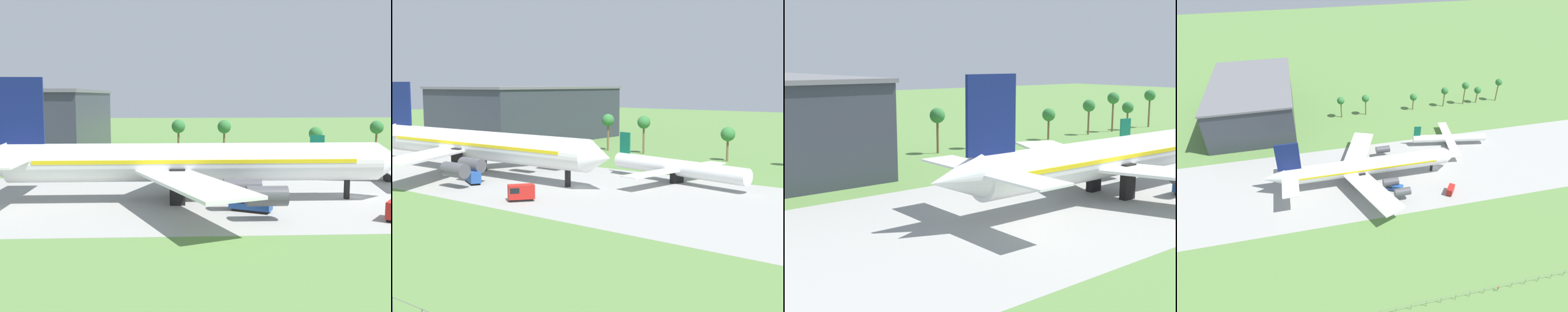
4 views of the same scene
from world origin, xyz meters
TOP-DOWN VIEW (x-y plane):
  - ground_plane at (0.00, 0.00)m, footprint 600.00×600.00m
  - taxiway_strip at (0.00, 0.00)m, footprint 320.00×44.00m
  - jet_airliner at (-28.22, -1.28)m, footprint 71.99×52.07m
  - regional_aircraft at (12.10, 14.98)m, footprint 31.17×28.22m
  - baggage_tug at (-0.28, -15.62)m, footprint 4.23×4.63m
  - fuel_truck at (-19.46, -9.42)m, footprint 6.40×4.68m
  - perimeter_fence at (0.00, -55.00)m, footprint 80.10×0.10m
  - no_stopping_sign at (-4.16, -55.31)m, footprint 0.44×0.08m
  - terminal_building at (-69.66, 58.82)m, footprint 36.72×61.20m
  - palm_tree_row at (16.95, 49.71)m, footprint 86.78×3.60m

SIDE VIEW (x-z plane):
  - ground_plane at x=0.00m, z-range 0.00..0.00m
  - taxiway_strip at x=0.00m, z-range 0.00..0.02m
  - no_stopping_sign at x=-4.16m, z-range 0.21..1.89m
  - fuel_truck at x=-19.46m, z-range 0.10..2.59m
  - perimeter_fence at x=0.00m, z-range 0.40..2.50m
  - baggage_tug at x=-0.28m, z-range 0.10..2.84m
  - regional_aircraft at x=12.10m, z-range -1.55..7.52m
  - jet_airliner at x=-28.22m, z-range -3.69..16.09m
  - palm_tree_row at x=16.95m, z-range 2.35..14.51m
  - terminal_building at x=-69.66m, z-range 0.02..18.48m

